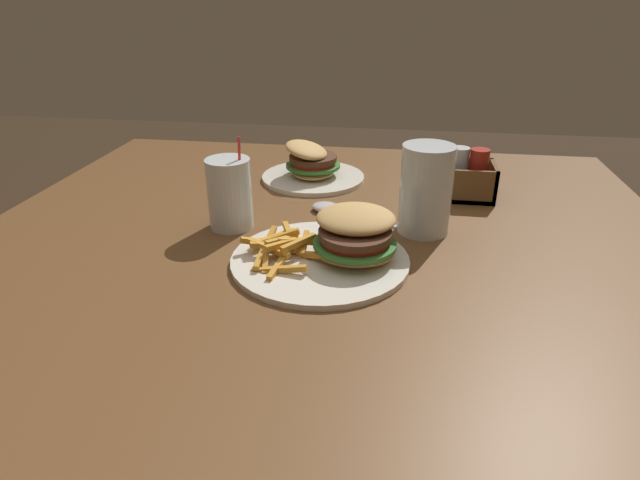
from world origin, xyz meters
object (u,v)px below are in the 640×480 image
juice_glass (230,196)px  spoon (329,208)px  beer_glass (426,192)px  meal_plate_far (312,167)px  condiment_caddy (467,178)px  meal_plate_near (336,246)px

juice_glass → spoon: 0.21m
beer_glass → meal_plate_far: beer_glass is taller
juice_glass → meal_plate_far: size_ratio=0.72×
meal_plate_far → condiment_caddy: condiment_caddy is taller
beer_glass → spoon: beer_glass is taller
beer_glass → meal_plate_far: (-0.25, 0.26, -0.05)m
meal_plate_near → juice_glass: size_ratio=1.70×
beer_glass → spoon: (-0.18, 0.07, -0.07)m
spoon → meal_plate_far: bearing=-47.5°
beer_glass → condiment_caddy: bearing=63.8°
beer_glass → juice_glass: juice_glass is taller
meal_plate_near → beer_glass: 0.21m
beer_glass → juice_glass: bearing=-174.9°
meal_plate_near → meal_plate_far: meal_plate_far is taller
beer_glass → meal_plate_far: size_ratio=0.68×
meal_plate_far → beer_glass: bearing=-45.7°
juice_glass → beer_glass: bearing=5.1°
beer_glass → juice_glass: 0.36m
meal_plate_far → condiment_caddy: bearing=-10.1°
meal_plate_near → juice_glass: juice_glass is taller
meal_plate_near → spoon: (-0.04, 0.21, -0.02)m
meal_plate_near → condiment_caddy: 0.42m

